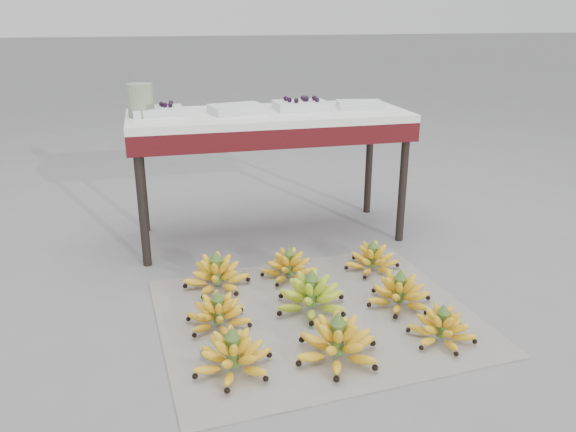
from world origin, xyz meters
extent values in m
plane|color=slate|center=(0.00, 0.00, 0.00)|extent=(60.00, 60.00, 0.00)
cube|color=silver|center=(-0.07, 0.05, 0.00)|extent=(1.33, 1.14, 0.01)
ellipsoid|color=yellow|center=(-0.46, -0.25, 0.05)|extent=(0.29, 0.29, 0.08)
ellipsoid|color=yellow|center=(-0.46, -0.25, 0.08)|extent=(0.21, 0.21, 0.06)
ellipsoid|color=yellow|center=(-0.46, -0.25, 0.12)|extent=(0.14, 0.14, 0.05)
cylinder|color=#426525|center=(-0.46, -0.25, 0.08)|extent=(0.05, 0.05, 0.11)
cone|color=#426525|center=(-0.46, -0.25, 0.16)|extent=(0.05, 0.05, 0.04)
ellipsoid|color=yellow|center=(-0.09, -0.26, 0.05)|extent=(0.34, 0.34, 0.09)
ellipsoid|color=yellow|center=(-0.09, -0.26, 0.09)|extent=(0.24, 0.24, 0.07)
ellipsoid|color=yellow|center=(-0.09, -0.26, 0.13)|extent=(0.15, 0.15, 0.06)
cylinder|color=#426525|center=(-0.09, -0.26, 0.09)|extent=(0.05, 0.05, 0.13)
cone|color=#426525|center=(-0.09, -0.26, 0.17)|extent=(0.06, 0.06, 0.05)
ellipsoid|color=yellow|center=(0.33, -0.24, 0.04)|extent=(0.29, 0.29, 0.07)
ellipsoid|color=yellow|center=(0.33, -0.24, 0.08)|extent=(0.20, 0.20, 0.06)
ellipsoid|color=yellow|center=(0.33, -0.24, 0.11)|extent=(0.13, 0.13, 0.05)
cylinder|color=#426525|center=(0.33, -0.24, 0.08)|extent=(0.04, 0.04, 0.10)
cone|color=#426525|center=(0.33, -0.24, 0.14)|extent=(0.05, 0.05, 0.04)
ellipsoid|color=yellow|center=(-0.47, 0.06, 0.04)|extent=(0.30, 0.30, 0.08)
ellipsoid|color=yellow|center=(-0.47, 0.06, 0.08)|extent=(0.21, 0.21, 0.06)
ellipsoid|color=yellow|center=(-0.47, 0.06, 0.11)|extent=(0.14, 0.14, 0.05)
cylinder|color=#426525|center=(-0.47, 0.06, 0.08)|extent=(0.04, 0.04, 0.10)
cone|color=#426525|center=(-0.47, 0.06, 0.14)|extent=(0.05, 0.05, 0.04)
ellipsoid|color=#72A11B|center=(-0.08, 0.09, 0.05)|extent=(0.32, 0.32, 0.09)
ellipsoid|color=#72A11B|center=(-0.08, 0.09, 0.09)|extent=(0.22, 0.22, 0.07)
ellipsoid|color=#72A11B|center=(-0.08, 0.09, 0.13)|extent=(0.15, 0.15, 0.06)
cylinder|color=#426525|center=(-0.08, 0.09, 0.09)|extent=(0.05, 0.05, 0.12)
cone|color=#426525|center=(-0.08, 0.09, 0.17)|extent=(0.06, 0.06, 0.04)
ellipsoid|color=yellow|center=(0.29, 0.04, 0.05)|extent=(0.31, 0.31, 0.08)
ellipsoid|color=yellow|center=(0.29, 0.04, 0.08)|extent=(0.22, 0.22, 0.06)
ellipsoid|color=yellow|center=(0.29, 0.04, 0.12)|extent=(0.14, 0.14, 0.05)
cylinder|color=#426525|center=(0.29, 0.04, 0.08)|extent=(0.04, 0.04, 0.11)
cone|color=#426525|center=(0.29, 0.04, 0.15)|extent=(0.05, 0.05, 0.04)
ellipsoid|color=yellow|center=(-0.44, 0.39, 0.05)|extent=(0.33, 0.33, 0.09)
ellipsoid|color=yellow|center=(-0.44, 0.39, 0.09)|extent=(0.23, 0.23, 0.06)
ellipsoid|color=yellow|center=(-0.44, 0.39, 0.12)|extent=(0.15, 0.15, 0.05)
cylinder|color=#426525|center=(-0.44, 0.39, 0.09)|extent=(0.05, 0.05, 0.12)
cone|color=#426525|center=(-0.44, 0.39, 0.16)|extent=(0.06, 0.06, 0.04)
ellipsoid|color=yellow|center=(-0.10, 0.41, 0.04)|extent=(0.33, 0.33, 0.08)
ellipsoid|color=yellow|center=(-0.10, 0.41, 0.08)|extent=(0.23, 0.23, 0.06)
ellipsoid|color=yellow|center=(-0.10, 0.41, 0.11)|extent=(0.15, 0.15, 0.05)
cylinder|color=#426525|center=(-0.10, 0.41, 0.08)|extent=(0.04, 0.04, 0.10)
cone|color=#426525|center=(-0.10, 0.41, 0.14)|extent=(0.05, 0.05, 0.04)
ellipsoid|color=yellow|center=(0.31, 0.39, 0.04)|extent=(0.34, 0.34, 0.08)
ellipsoid|color=yellow|center=(0.31, 0.39, 0.08)|extent=(0.24, 0.24, 0.06)
ellipsoid|color=yellow|center=(0.31, 0.39, 0.11)|extent=(0.16, 0.16, 0.05)
cylinder|color=#426525|center=(0.31, 0.39, 0.08)|extent=(0.04, 0.04, 0.10)
cone|color=#426525|center=(0.31, 0.39, 0.14)|extent=(0.05, 0.05, 0.04)
cylinder|color=black|center=(-0.74, 0.72, 0.32)|extent=(0.04, 0.04, 0.65)
cylinder|color=black|center=(0.60, 0.72, 0.32)|extent=(0.04, 0.04, 0.65)
cylinder|color=black|center=(-0.74, 1.20, 0.32)|extent=(0.04, 0.04, 0.65)
cylinder|color=black|center=(0.60, 1.20, 0.32)|extent=(0.04, 0.04, 0.65)
cube|color=#500F10|center=(-0.07, 0.96, 0.60)|extent=(1.43, 0.57, 0.10)
cube|color=white|center=(-0.07, 0.96, 0.67)|extent=(1.43, 0.57, 0.04)
cube|color=silver|center=(-0.63, 1.00, 0.71)|extent=(0.25, 0.19, 0.04)
sphere|color=black|center=(-0.56, 0.97, 0.74)|extent=(0.02, 0.02, 0.02)
sphere|color=black|center=(-0.60, 1.00, 0.74)|extent=(0.02, 0.02, 0.02)
sphere|color=black|center=(-0.67, 0.96, 0.74)|extent=(0.02, 0.02, 0.02)
sphere|color=black|center=(-0.68, 0.96, 0.74)|extent=(0.02, 0.02, 0.02)
sphere|color=black|center=(-0.66, 0.97, 0.74)|extent=(0.02, 0.02, 0.02)
sphere|color=black|center=(-0.56, 0.99, 0.74)|extent=(0.02, 0.02, 0.02)
sphere|color=black|center=(-0.67, 1.00, 0.74)|extent=(0.02, 0.02, 0.02)
sphere|color=black|center=(-0.59, 0.98, 0.74)|extent=(0.02, 0.02, 0.02)
sphere|color=black|center=(-0.56, 1.05, 0.74)|extent=(0.02, 0.02, 0.02)
sphere|color=black|center=(-0.61, 1.02, 0.74)|extent=(0.02, 0.02, 0.02)
cube|color=silver|center=(-0.23, 0.96, 0.71)|extent=(0.29, 0.24, 0.04)
cube|color=silver|center=(0.11, 0.99, 0.71)|extent=(0.27, 0.20, 0.04)
sphere|color=black|center=(0.04, 0.97, 0.74)|extent=(0.03, 0.03, 0.03)
sphere|color=black|center=(0.04, 1.02, 0.74)|extent=(0.03, 0.03, 0.03)
sphere|color=black|center=(0.07, 0.94, 0.74)|extent=(0.03, 0.03, 0.03)
sphere|color=black|center=(0.15, 1.01, 0.74)|extent=(0.03, 0.03, 0.03)
sphere|color=black|center=(0.19, 1.00, 0.74)|extent=(0.03, 0.03, 0.03)
sphere|color=black|center=(0.19, 0.94, 0.74)|extent=(0.03, 0.03, 0.03)
sphere|color=black|center=(0.13, 1.02, 0.74)|extent=(0.03, 0.03, 0.03)
sphere|color=black|center=(0.13, 0.98, 0.74)|extent=(0.03, 0.03, 0.03)
sphere|color=black|center=(0.14, 0.97, 0.74)|extent=(0.03, 0.03, 0.03)
cube|color=silver|center=(0.43, 0.95, 0.71)|extent=(0.26, 0.21, 0.04)
cylinder|color=beige|center=(-0.70, 0.97, 0.77)|extent=(0.16, 0.16, 0.16)
camera|label=1|loc=(-0.67, -1.88, 1.17)|focal=35.00mm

